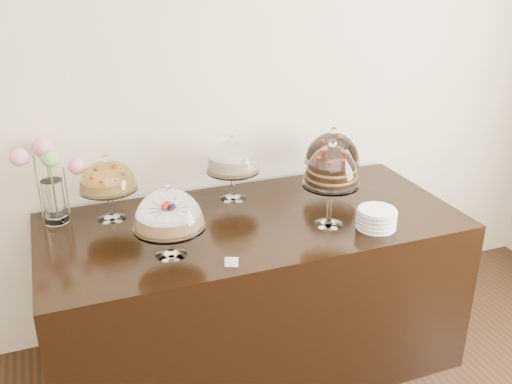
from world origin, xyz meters
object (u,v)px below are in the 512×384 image
object	(u,v)px
cake_stand_dark_choco	(333,150)
plate_stack	(376,219)
display_counter	(253,292)
flower_vase	(50,178)
cake_stand_sugar_sponge	(168,213)
cake_stand_choco_layer	(331,170)
cake_stand_fruit_tart	(108,178)
cake_stand_cheesecake	(233,159)

from	to	relation	value
cake_stand_dark_choco	plate_stack	distance (m)	0.60
display_counter	flower_vase	xyz separation A→B (m)	(-0.97, 0.36, 0.69)
cake_stand_sugar_sponge	cake_stand_choco_layer	world-z (taller)	cake_stand_choco_layer
cake_stand_sugar_sponge	cake_stand_choco_layer	bearing A→B (deg)	1.84
cake_stand_choco_layer	cake_stand_fruit_tart	world-z (taller)	cake_stand_choco_layer
cake_stand_choco_layer	plate_stack	bearing A→B (deg)	-31.96
cake_stand_choco_layer	plate_stack	xyz separation A→B (m)	(0.20, -0.13, -0.25)
cake_stand_dark_choco	flower_vase	distance (m)	1.57
display_counter	cake_stand_sugar_sponge	world-z (taller)	cake_stand_sugar_sponge
display_counter	cake_stand_cheesecake	xyz separation A→B (m)	(-0.01, 0.30, 0.69)
display_counter	flower_vase	world-z (taller)	flower_vase
flower_vase	cake_stand_dark_choco	bearing A→B (deg)	-3.73
cake_stand_sugar_sponge	cake_stand_dark_choco	distance (m)	1.18
display_counter	cake_stand_choco_layer	size ratio (longest dim) A/B	4.77
cake_stand_cheesecake	cake_stand_fruit_tart	world-z (taller)	cake_stand_cheesecake
flower_vase	plate_stack	world-z (taller)	flower_vase
cake_stand_sugar_sponge	plate_stack	world-z (taller)	cake_stand_sugar_sponge
cake_stand_choco_layer	cake_stand_cheesecake	xyz separation A→B (m)	(-0.36, 0.49, -0.06)
cake_stand_sugar_sponge	flower_vase	bearing A→B (deg)	130.20
cake_stand_cheesecake	plate_stack	world-z (taller)	cake_stand_cheesecake
cake_stand_sugar_sponge	cake_stand_fruit_tart	world-z (taller)	cake_stand_sugar_sponge
cake_stand_cheesecake	flower_vase	distance (m)	0.97
cake_stand_dark_choco	cake_stand_sugar_sponge	bearing A→B (deg)	-156.43
cake_stand_dark_choco	cake_stand_choco_layer	bearing A→B (deg)	-118.81
cake_stand_cheesecake	plate_stack	xyz separation A→B (m)	(0.56, -0.62, -0.19)
cake_stand_choco_layer	cake_stand_fruit_tart	bearing A→B (deg)	155.97
cake_stand_cheesecake	cake_stand_dark_choco	bearing A→B (deg)	-4.07
display_counter	cake_stand_sugar_sponge	xyz separation A→B (m)	(-0.49, -0.21, 0.67)
cake_stand_sugar_sponge	cake_stand_cheesecake	bearing A→B (deg)	47.05
cake_stand_fruit_tart	plate_stack	size ratio (longest dim) A/B	1.82
cake_stand_fruit_tart	cake_stand_sugar_sponge	bearing A→B (deg)	-67.16
cake_stand_choco_layer	cake_stand_dark_choco	size ratio (longest dim) A/B	1.24
cake_stand_sugar_sponge	cake_stand_fruit_tart	xyz separation A→B (m)	(-0.21, 0.49, 0.01)
cake_stand_choco_layer	cake_stand_fruit_tart	xyz separation A→B (m)	(-1.04, 0.47, -0.07)
cake_stand_cheesecake	flower_vase	bearing A→B (deg)	176.48
display_counter	cake_stand_cheesecake	bearing A→B (deg)	91.23
plate_stack	display_counter	bearing A→B (deg)	150.64
cake_stand_sugar_sponge	cake_stand_dark_choco	xyz separation A→B (m)	(1.08, 0.47, 0.02)
cake_stand_fruit_tart	plate_stack	world-z (taller)	cake_stand_fruit_tart
cake_stand_fruit_tart	cake_stand_cheesecake	bearing A→B (deg)	1.84
cake_stand_sugar_sponge	cake_stand_dark_choco	size ratio (longest dim) A/B	0.97
cake_stand_choco_layer	plate_stack	distance (m)	0.35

